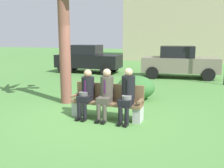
{
  "coord_description": "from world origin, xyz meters",
  "views": [
    {
      "loc": [
        2.68,
        -5.87,
        2.1
      ],
      "look_at": [
        0.35,
        0.43,
        0.85
      ],
      "focal_mm": 39.93,
      "sensor_mm": 36.0,
      "label": 1
    }
  ],
  "objects_px": {
    "seated_man_middle": "(106,91)",
    "seated_man_left": "(86,91)",
    "park_bench": "(108,102)",
    "parked_car_near": "(88,59)",
    "shrub_near_bench": "(136,87)",
    "parked_car_far": "(179,62)",
    "seated_man_right": "(127,93)"
  },
  "relations": [
    {
      "from": "park_bench",
      "to": "parked_car_near",
      "type": "xyz_separation_m",
      "value": [
        -4.29,
        7.77,
        0.42
      ]
    },
    {
      "from": "seated_man_left",
      "to": "seated_man_right",
      "type": "xyz_separation_m",
      "value": [
        1.13,
        0.01,
        0.04
      ]
    },
    {
      "from": "shrub_near_bench",
      "to": "parked_car_near",
      "type": "distance_m",
      "value": 7.11
    },
    {
      "from": "park_bench",
      "to": "parked_car_near",
      "type": "height_order",
      "value": "parked_car_near"
    },
    {
      "from": "seated_man_left",
      "to": "parked_car_near",
      "type": "relative_size",
      "value": 0.32
    },
    {
      "from": "seated_man_middle",
      "to": "shrub_near_bench",
      "type": "distance_m",
      "value": 2.4
    },
    {
      "from": "seated_man_left",
      "to": "parked_car_near",
      "type": "height_order",
      "value": "parked_car_near"
    },
    {
      "from": "shrub_near_bench",
      "to": "parked_car_far",
      "type": "bearing_deg",
      "value": 80.1
    },
    {
      "from": "seated_man_left",
      "to": "seated_man_right",
      "type": "distance_m",
      "value": 1.13
    },
    {
      "from": "shrub_near_bench",
      "to": "parked_car_far",
      "type": "distance_m",
      "value": 5.44
    },
    {
      "from": "shrub_near_bench",
      "to": "parked_car_near",
      "type": "height_order",
      "value": "parked_car_near"
    },
    {
      "from": "seated_man_left",
      "to": "parked_car_near",
      "type": "distance_m",
      "value": 8.74
    },
    {
      "from": "seated_man_left",
      "to": "parked_car_far",
      "type": "bearing_deg",
      "value": 77.89
    },
    {
      "from": "parked_car_near",
      "to": "seated_man_middle",
      "type": "bearing_deg",
      "value": -61.49
    },
    {
      "from": "shrub_near_bench",
      "to": "seated_man_left",
      "type": "bearing_deg",
      "value": -106.94
    },
    {
      "from": "shrub_near_bench",
      "to": "parked_car_far",
      "type": "xyz_separation_m",
      "value": [
        0.93,
        5.34,
        0.43
      ]
    },
    {
      "from": "seated_man_middle",
      "to": "seated_man_left",
      "type": "bearing_deg",
      "value": -178.93
    },
    {
      "from": "park_bench",
      "to": "parked_car_far",
      "type": "bearing_deg",
      "value": 81.7
    },
    {
      "from": "seated_man_left",
      "to": "seated_man_middle",
      "type": "height_order",
      "value": "seated_man_middle"
    },
    {
      "from": "park_bench",
      "to": "shrub_near_bench",
      "type": "xyz_separation_m",
      "value": [
        0.18,
        2.25,
        -0.01
      ]
    },
    {
      "from": "seated_man_right",
      "to": "seated_man_middle",
      "type": "bearing_deg",
      "value": 179.8
    },
    {
      "from": "seated_man_left",
      "to": "seated_man_right",
      "type": "height_order",
      "value": "seated_man_right"
    },
    {
      "from": "park_bench",
      "to": "seated_man_middle",
      "type": "height_order",
      "value": "seated_man_middle"
    },
    {
      "from": "seated_man_right",
      "to": "shrub_near_bench",
      "type": "distance_m",
      "value": 2.43
    },
    {
      "from": "seated_man_right",
      "to": "parked_car_near",
      "type": "relative_size",
      "value": 0.34
    },
    {
      "from": "seated_man_left",
      "to": "parked_car_far",
      "type": "xyz_separation_m",
      "value": [
        1.66,
        7.72,
        0.13
      ]
    },
    {
      "from": "seated_man_left",
      "to": "park_bench",
      "type": "bearing_deg",
      "value": 13.72
    },
    {
      "from": "park_bench",
      "to": "seated_man_middle",
      "type": "bearing_deg",
      "value": -90.14
    },
    {
      "from": "seated_man_left",
      "to": "shrub_near_bench",
      "type": "xyz_separation_m",
      "value": [
        0.72,
        2.38,
        -0.3
      ]
    },
    {
      "from": "seated_man_middle",
      "to": "park_bench",
      "type": "bearing_deg",
      "value": 89.86
    },
    {
      "from": "park_bench",
      "to": "seated_man_right",
      "type": "height_order",
      "value": "seated_man_right"
    },
    {
      "from": "seated_man_left",
      "to": "shrub_near_bench",
      "type": "distance_m",
      "value": 2.51
    }
  ]
}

